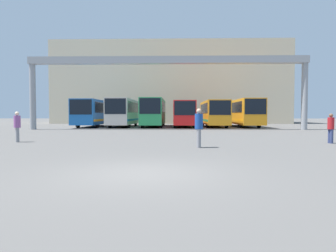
{
  "coord_description": "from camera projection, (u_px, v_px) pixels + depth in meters",
  "views": [
    {
      "loc": [
        0.88,
        -7.74,
        1.55
      ],
      "look_at": [
        0.06,
        23.73,
        0.3
      ],
      "focal_mm": 32.0,
      "sensor_mm": 36.0,
      "label": 1
    }
  ],
  "objects": [
    {
      "name": "bus_slot_3",
      "position": [
        184.0,
        112.0,
        36.68
      ],
      "size": [
        2.47,
        10.6,
        3.04
      ],
      "color": "red",
      "rests_on": "ground"
    },
    {
      "name": "ground_plane",
      "position": [
        142.0,
        173.0,
        7.82
      ],
      "size": [
        200.0,
        200.0,
        0.0
      ],
      "primitive_type": "plane",
      "color": "#514F4C"
    },
    {
      "name": "bus_slot_1",
      "position": [
        124.0,
        111.0,
        36.77
      ],
      "size": [
        2.5,
        10.39,
        3.32
      ],
      "color": "beige",
      "rests_on": "ground"
    },
    {
      "name": "bus_slot_5",
      "position": [
        243.0,
        111.0,
        36.96
      ],
      "size": [
        2.48,
        11.54,
        3.27
      ],
      "color": "orange",
      "rests_on": "ground"
    },
    {
      "name": "bus_slot_0",
      "position": [
        95.0,
        112.0,
        37.31
      ],
      "size": [
        2.62,
        11.28,
        3.21
      ],
      "color": "#1959A5",
      "rests_on": "ground"
    },
    {
      "name": "pedestrian_near_right",
      "position": [
        331.0,
        128.0,
        15.85
      ],
      "size": [
        0.33,
        0.33,
        1.58
      ],
      "rotation": [
        0.0,
        0.0,
        4.89
      ],
      "color": "navy",
      "rests_on": "ground"
    },
    {
      "name": "bus_slot_2",
      "position": [
        154.0,
        111.0,
        37.24
      ],
      "size": [
        2.48,
        11.53,
        3.35
      ],
      "color": "#268C4C",
      "rests_on": "ground"
    },
    {
      "name": "building_backdrop",
      "position": [
        171.0,
        85.0,
        53.3
      ],
      "size": [
        38.96,
        12.0,
        13.46
      ],
      "color": "beige",
      "rests_on": "ground"
    },
    {
      "name": "bus_slot_4",
      "position": [
        214.0,
        112.0,
        36.52
      ],
      "size": [
        2.49,
        10.46,
        3.1
      ],
      "color": "orange",
      "rests_on": "ground"
    },
    {
      "name": "overhead_gantry",
      "position": [
        167.0,
        69.0,
        29.69
      ],
      "size": [
        27.72,
        0.8,
        7.26
      ],
      "color": "gray",
      "rests_on": "ground"
    },
    {
      "name": "pedestrian_far_center",
      "position": [
        17.0,
        126.0,
        16.54
      ],
      "size": [
        0.35,
        0.35,
        1.69
      ],
      "rotation": [
        0.0,
        0.0,
        2.1
      ],
      "color": "gray",
      "rests_on": "ground"
    },
    {
      "name": "pedestrian_mid_right",
      "position": [
        199.0,
        127.0,
        13.81
      ],
      "size": [
        0.38,
        0.38,
        1.8
      ],
      "rotation": [
        0.0,
        0.0,
        1.51
      ],
      "color": "gray",
      "rests_on": "ground"
    }
  ]
}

